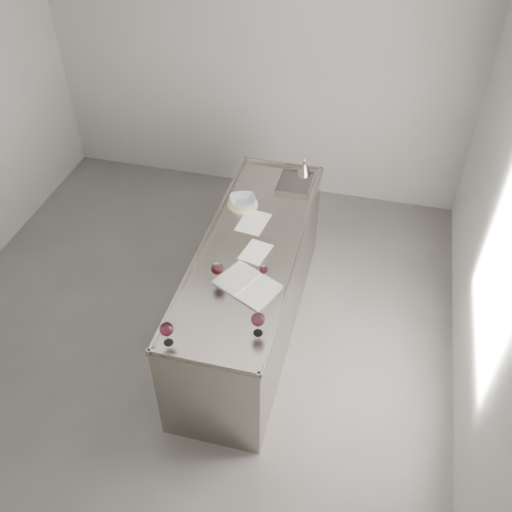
% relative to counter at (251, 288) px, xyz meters
% --- Properties ---
extents(room_shell, '(4.54, 5.04, 2.84)m').
position_rel_counter_xyz_m(room_shell, '(-0.50, -0.30, 0.93)').
color(room_shell, '#565350').
rests_on(room_shell, ground).
extents(counter, '(0.77, 2.42, 0.97)m').
position_rel_counter_xyz_m(counter, '(0.00, 0.00, 0.00)').
color(counter, gray).
rests_on(counter, ground).
extents(wine_glass_left, '(0.09, 0.09, 0.18)m').
position_rel_counter_xyz_m(wine_glass_left, '(-0.28, -1.08, 0.60)').
color(wine_glass_left, white).
rests_on(wine_glass_left, counter).
extents(wine_glass_middle, '(0.09, 0.09, 0.18)m').
position_rel_counter_xyz_m(wine_glass_middle, '(-0.12, -0.46, 0.60)').
color(wine_glass_middle, white).
rests_on(wine_glass_middle, counter).
extents(wine_glass_right, '(0.09, 0.09, 0.18)m').
position_rel_counter_xyz_m(wine_glass_right, '(0.27, -0.86, 0.60)').
color(wine_glass_right, white).
rests_on(wine_glass_right, counter).
extents(wine_glass_small, '(0.06, 0.06, 0.13)m').
position_rel_counter_xyz_m(wine_glass_small, '(0.19, -0.35, 0.56)').
color(wine_glass_small, white).
rests_on(wine_glass_small, counter).
extents(notebook, '(0.54, 0.48, 0.02)m').
position_rel_counter_xyz_m(notebook, '(0.10, -0.44, 0.47)').
color(notebook, white).
rests_on(notebook, counter).
extents(loose_paper_top, '(0.26, 0.34, 0.00)m').
position_rel_counter_xyz_m(loose_paper_top, '(-0.05, 0.29, 0.47)').
color(loose_paper_top, white).
rests_on(loose_paper_top, counter).
extents(loose_paper_under, '(0.24, 0.30, 0.00)m').
position_rel_counter_xyz_m(loose_paper_under, '(0.06, -0.07, 0.47)').
color(loose_paper_under, white).
rests_on(loose_paper_under, counter).
extents(trivet, '(0.34, 0.34, 0.02)m').
position_rel_counter_xyz_m(trivet, '(-0.20, 0.49, 0.48)').
color(trivet, beige).
rests_on(trivet, counter).
extents(ceramic_bowl, '(0.28, 0.28, 0.05)m').
position_rel_counter_xyz_m(ceramic_bowl, '(-0.20, 0.49, 0.52)').
color(ceramic_bowl, '#99AEB2').
rests_on(ceramic_bowl, trivet).
extents(wine_funnel, '(0.13, 0.13, 0.19)m').
position_rel_counter_xyz_m(wine_funnel, '(0.22, 1.08, 0.53)').
color(wine_funnel, '#AAA498').
rests_on(wine_funnel, counter).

